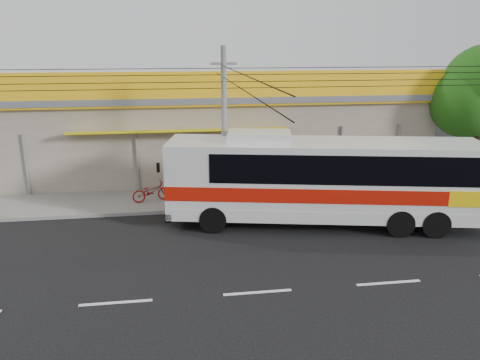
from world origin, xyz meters
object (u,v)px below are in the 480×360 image
object	(u,v)px
utility_pole	(224,77)
tree_far	(469,104)
motorbike_red	(151,191)
coach_bus	(328,176)

from	to	relation	value
utility_pole	tree_far	bearing A→B (deg)	12.89
motorbike_red	utility_pole	distance (m)	6.14
tree_far	coach_bus	bearing A→B (deg)	-151.85
motorbike_red	tree_far	bearing A→B (deg)	-101.09
coach_bus	tree_far	size ratio (longest dim) A/B	2.06
motorbike_red	utility_pole	bearing A→B (deg)	-132.80
utility_pole	tree_far	world-z (taller)	utility_pole
coach_bus	tree_far	bearing A→B (deg)	39.57
motorbike_red	tree_far	xyz separation A→B (m)	(15.64, 1.28, 3.43)
motorbike_red	utility_pole	xyz separation A→B (m)	(3.11, -1.58, 5.05)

